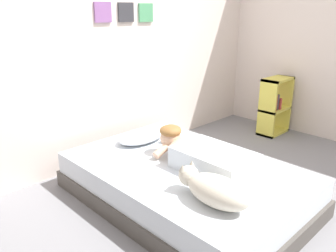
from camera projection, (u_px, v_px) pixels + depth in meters
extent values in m
plane|color=gray|center=(244.00, 202.00, 2.96)|extent=(12.23, 12.23, 0.00)
cube|color=silver|center=(124.00, 42.00, 3.66)|extent=(4.12, 0.10, 2.50)
cube|color=#8C5999|center=(103.00, 12.00, 3.33)|extent=(0.19, 0.02, 0.19)
cube|color=#333338|center=(126.00, 12.00, 3.51)|extent=(0.19, 0.02, 0.19)
cube|color=#4C9966|center=(146.00, 13.00, 3.70)|extent=(0.19, 0.02, 0.19)
cube|color=beige|center=(329.00, 38.00, 4.14)|extent=(0.10, 6.16, 2.50)
cube|color=#4C4742|center=(184.00, 192.00, 2.97)|extent=(1.34, 2.04, 0.15)
cube|color=silver|center=(185.00, 175.00, 2.92)|extent=(1.30, 1.98, 0.19)
ellipsoid|color=silver|center=(141.00, 136.00, 3.38)|extent=(0.52, 0.32, 0.11)
cube|color=silver|center=(214.00, 161.00, 2.75)|extent=(0.42, 0.64, 0.18)
ellipsoid|color=#D8AD8E|center=(183.00, 147.00, 2.98)|extent=(0.32, 0.20, 0.16)
sphere|color=#D8AD8E|center=(171.00, 138.00, 3.07)|extent=(0.19, 0.19, 0.19)
ellipsoid|color=olive|center=(171.00, 131.00, 3.05)|extent=(0.20, 0.20, 0.10)
cylinder|color=#D8AD8E|center=(164.00, 149.00, 3.02)|extent=(0.23, 0.07, 0.14)
cylinder|color=#D8AD8E|center=(180.00, 143.00, 3.15)|extent=(0.23, 0.07, 0.14)
ellipsoid|color=beige|center=(218.00, 191.00, 2.28)|extent=(0.26, 0.48, 0.20)
sphere|color=beige|center=(189.00, 176.00, 2.44)|extent=(0.15, 0.15, 0.15)
cone|color=#A79F8E|center=(182.00, 168.00, 2.40)|extent=(0.05, 0.05, 0.05)
cone|color=#A79F8E|center=(192.00, 164.00, 2.47)|extent=(0.05, 0.05, 0.05)
cylinder|color=white|center=(167.00, 139.00, 3.35)|extent=(0.09, 0.09, 0.07)
torus|color=white|center=(171.00, 138.00, 3.38)|extent=(0.05, 0.01, 0.05)
cube|color=black|center=(223.00, 177.00, 2.67)|extent=(0.07, 0.14, 0.01)
cube|color=#D8CC4C|center=(267.00, 109.00, 4.35)|extent=(0.03, 0.24, 0.75)
cube|color=#D8CC4C|center=(283.00, 103.00, 4.63)|extent=(0.03, 0.24, 0.75)
cube|color=#D8CC4C|center=(272.00, 132.00, 4.61)|extent=(0.45, 0.24, 0.03)
cube|color=#D8CC4C|center=(275.00, 109.00, 4.50)|extent=(0.45, 0.24, 0.03)
cube|color=#D8CC4C|center=(278.00, 79.00, 4.37)|extent=(0.45, 0.24, 0.03)
cube|color=#3866A5|center=(268.00, 105.00, 4.35)|extent=(0.03, 0.18, 0.15)
cube|color=#B23833|center=(270.00, 102.00, 4.37)|extent=(0.03, 0.19, 0.21)
cube|color=#3866A5|center=(272.00, 102.00, 4.39)|extent=(0.02, 0.14, 0.20)
cube|color=#4C4C51|center=(273.00, 101.00, 4.42)|extent=(0.04, 0.15, 0.20)
cube|color=#B23833|center=(275.00, 103.00, 4.46)|extent=(0.03, 0.19, 0.15)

